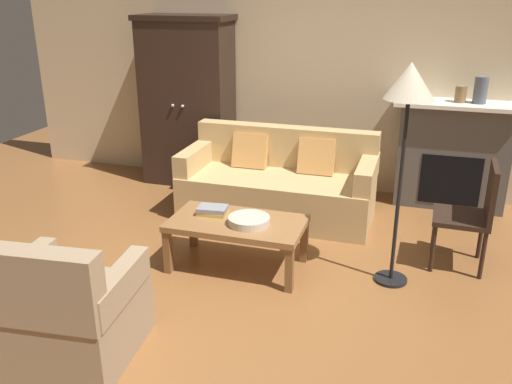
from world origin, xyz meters
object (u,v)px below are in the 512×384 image
object	(u,v)px
mantel_vase_slate	(481,90)
floor_lamp	(409,95)
book_stack	(213,210)
armchair_near_left	(68,314)
couch	(279,185)
side_chair_wooden	(474,210)
mantel_vase_bronze	(461,94)
fruit_bowl	(249,220)
fireplace	(453,154)
coffee_table	(237,227)
armoire	(188,101)

from	to	relation	value
mantel_vase_slate	floor_lamp	distance (m)	1.93
book_stack	armchair_near_left	size ratio (longest dim) A/B	0.29
armchair_near_left	couch	bearing A→B (deg)	76.32
armchair_near_left	side_chair_wooden	distance (m)	3.18
mantel_vase_bronze	couch	bearing A→B (deg)	-155.58
book_stack	mantel_vase_slate	bearing A→B (deg)	41.55
fruit_bowl	side_chair_wooden	distance (m)	1.83
fruit_bowl	book_stack	bearing A→B (deg)	163.00
couch	mantel_vase_slate	bearing A→B (deg)	22.28
fireplace	mantel_vase_bronze	world-z (taller)	mantel_vase_bronze
mantel_vase_slate	side_chair_wooden	world-z (taller)	mantel_vase_slate
couch	armchair_near_left	bearing A→B (deg)	-103.68
couch	floor_lamp	distance (m)	1.99
armchair_near_left	floor_lamp	size ratio (longest dim) A/B	0.51
fireplace	mantel_vase_slate	size ratio (longest dim) A/B	4.76
fireplace	coffee_table	bearing A→B (deg)	-130.75
couch	side_chair_wooden	bearing A→B (deg)	-18.86
fruit_bowl	mantel_vase_slate	bearing A→B (deg)	48.43
coffee_table	book_stack	distance (m)	0.27
mantel_vase_bronze	mantel_vase_slate	bearing A→B (deg)	0.00
coffee_table	armchair_near_left	world-z (taller)	armchair_near_left
mantel_vase_bronze	armchair_near_left	world-z (taller)	mantel_vase_bronze
fireplace	armoire	distance (m)	2.98
armoire	side_chair_wooden	xyz separation A→B (m)	(3.09, -1.31, -0.45)
book_stack	armchair_near_left	world-z (taller)	armchair_near_left
fireplace	fruit_bowl	world-z (taller)	fireplace
mantel_vase_slate	armchair_near_left	xyz separation A→B (m)	(-2.49, -3.39, -0.94)
armoire	armchair_near_left	xyz separation A→B (m)	(0.64, -3.33, -0.65)
armoire	coffee_table	world-z (taller)	armoire
couch	armchair_near_left	world-z (taller)	armchair_near_left
side_chair_wooden	book_stack	bearing A→B (deg)	-166.29
couch	mantel_vase_bronze	size ratio (longest dim) A/B	11.74
floor_lamp	armchair_near_left	bearing A→B (deg)	-139.59
floor_lamp	fireplace	bearing A→B (deg)	76.19
fruit_bowl	coffee_table	bearing A→B (deg)	163.09
side_chair_wooden	floor_lamp	size ratio (longest dim) A/B	0.52
coffee_table	floor_lamp	xyz separation A→B (m)	(1.25, 0.14, 1.12)
armoire	book_stack	distance (m)	2.14
book_stack	floor_lamp	size ratio (longest dim) A/B	0.15
fireplace	book_stack	xyz separation A→B (m)	(-1.94, -1.90, -0.12)
fruit_bowl	mantel_vase_bronze	xyz separation A→B (m)	(1.58, 1.99, 0.75)
couch	mantel_vase_bronze	bearing A→B (deg)	24.42
coffee_table	mantel_vase_slate	bearing A→B (deg)	46.12
couch	mantel_vase_slate	distance (m)	2.20
couch	coffee_table	bearing A→B (deg)	-91.55
armoire	mantel_vase_slate	distance (m)	3.14
side_chair_wooden	floor_lamp	world-z (taller)	floor_lamp
armoire	fruit_bowl	bearing A→B (deg)	-54.67
armoire	side_chair_wooden	distance (m)	3.38
coffee_table	mantel_vase_bronze	size ratio (longest dim) A/B	6.72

